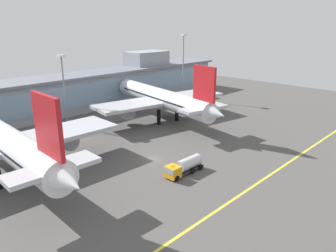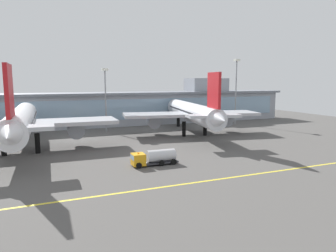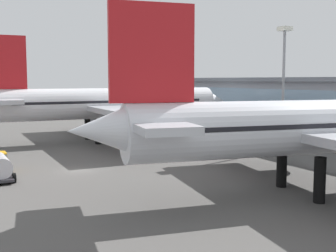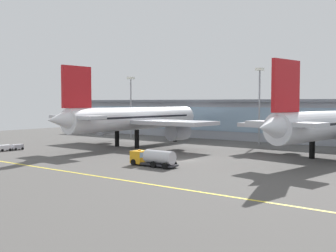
{
  "view_description": "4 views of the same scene",
  "coord_description": "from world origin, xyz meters",
  "px_view_note": "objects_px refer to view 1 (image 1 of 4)",
  "views": [
    {
      "loc": [
        -44.68,
        -47.74,
        28.38
      ],
      "look_at": [
        9.25,
        4.27,
        4.44
      ],
      "focal_mm": 35.08,
      "sensor_mm": 36.0,
      "label": 1
    },
    {
      "loc": [
        -20.71,
        -64.7,
        16.05
      ],
      "look_at": [
        9.88,
        8.3,
        4.66
      ],
      "focal_mm": 33.52,
      "sensor_mm": 36.0,
      "label": 2
    },
    {
      "loc": [
        53.91,
        -15.6,
        11.49
      ],
      "look_at": [
        -4.26,
        15.15,
        4.55
      ],
      "focal_mm": 47.07,
      "sensor_mm": 36.0,
      "label": 3
    },
    {
      "loc": [
        44.15,
        -64.83,
        11.13
      ],
      "look_at": [
        -8.7,
        5.85,
        6.03
      ],
      "focal_mm": 44.05,
      "sensor_mm": 36.0,
      "label": 4
    }
  ],
  "objects_px": {
    "airliner_near_right": "(162,99)",
    "fuel_tanker_truck": "(183,167)",
    "apron_light_mast_centre": "(63,79)",
    "airliner_near_left": "(8,143)",
    "apron_light_mast_west": "(183,57)"
  },
  "relations": [
    {
      "from": "airliner_near_left",
      "to": "apron_light_mast_west",
      "type": "relative_size",
      "value": 2.16
    },
    {
      "from": "airliner_near_left",
      "to": "airliner_near_right",
      "type": "height_order",
      "value": "airliner_near_left"
    },
    {
      "from": "fuel_tanker_truck",
      "to": "apron_light_mast_west",
      "type": "xyz_separation_m",
      "value": [
        48.74,
        43.3,
        14.16
      ]
    },
    {
      "from": "apron_light_mast_centre",
      "to": "airliner_near_right",
      "type": "bearing_deg",
      "value": -33.32
    },
    {
      "from": "fuel_tanker_truck",
      "to": "apron_light_mast_centre",
      "type": "distance_m",
      "value": 45.41
    },
    {
      "from": "apron_light_mast_west",
      "to": "apron_light_mast_centre",
      "type": "xyz_separation_m",
      "value": [
        -48.64,
        0.54,
        -2.28
      ]
    },
    {
      "from": "airliner_near_right",
      "to": "apron_light_mast_west",
      "type": "height_order",
      "value": "apron_light_mast_west"
    },
    {
      "from": "airliner_near_left",
      "to": "apron_light_mast_centre",
      "type": "relative_size",
      "value": 2.6
    },
    {
      "from": "airliner_near_left",
      "to": "fuel_tanker_truck",
      "type": "distance_m",
      "value": 33.1
    },
    {
      "from": "airliner_near_left",
      "to": "fuel_tanker_truck",
      "type": "relative_size",
      "value": 5.72
    },
    {
      "from": "airliner_near_left",
      "to": "apron_light_mast_centre",
      "type": "distance_m",
      "value": 32.62
    },
    {
      "from": "airliner_near_left",
      "to": "airliner_near_right",
      "type": "xyz_separation_m",
      "value": [
        46.66,
        6.33,
        -0.29
      ]
    },
    {
      "from": "airliner_near_right",
      "to": "fuel_tanker_truck",
      "type": "xyz_separation_m",
      "value": [
        -22.97,
        -28.8,
        -5.12
      ]
    },
    {
      "from": "airliner_near_left",
      "to": "apron_light_mast_centre",
      "type": "height_order",
      "value": "apron_light_mast_centre"
    },
    {
      "from": "fuel_tanker_truck",
      "to": "apron_light_mast_centre",
      "type": "xyz_separation_m",
      "value": [
        0.1,
        43.83,
        11.88
      ]
    }
  ]
}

